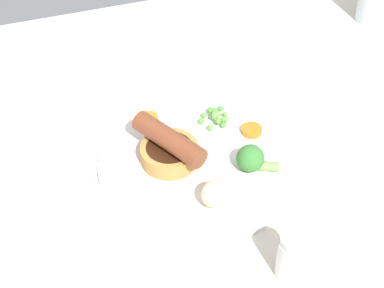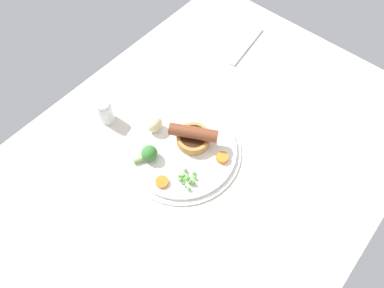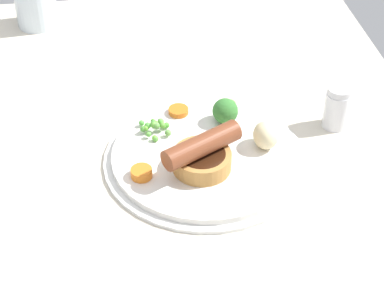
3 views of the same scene
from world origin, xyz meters
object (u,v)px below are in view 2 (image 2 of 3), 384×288
(fork, at_px, (247,46))
(sausage_pudding, at_px, (193,136))
(potato_chunk_0, at_px, (154,124))
(salt_shaker, at_px, (105,112))
(carrot_slice_1, at_px, (162,182))
(broccoli_floret_near, at_px, (149,154))
(dinner_plate, at_px, (182,149))
(pea_pile, at_px, (188,178))
(carrot_slice_2, at_px, (222,158))

(fork, bearing_deg, sausage_pudding, -172.38)
(sausage_pudding, xyz_separation_m, fork, (0.36, 0.10, -0.03))
(potato_chunk_0, bearing_deg, salt_shaker, 113.38)
(carrot_slice_1, bearing_deg, sausage_pudding, 7.55)
(broccoli_floret_near, distance_m, fork, 0.46)
(dinner_plate, bearing_deg, fork, 12.70)
(sausage_pudding, height_order, pea_pile, sausage_pudding)
(broccoli_floret_near, distance_m, carrot_slice_1, 0.07)
(dinner_plate, distance_m, carrot_slice_1, 0.10)
(potato_chunk_0, distance_m, salt_shaker, 0.13)
(potato_chunk_0, distance_m, carrot_slice_2, 0.18)
(pea_pile, height_order, potato_chunk_0, potato_chunk_0)
(dinner_plate, xyz_separation_m, carrot_slice_1, (-0.10, -0.03, 0.01))
(pea_pile, height_order, broccoli_floret_near, broccoli_floret_near)
(dinner_plate, xyz_separation_m, broccoli_floret_near, (-0.07, 0.04, 0.03))
(pea_pile, distance_m, broccoli_floret_near, 0.11)
(dinner_plate, height_order, carrot_slice_1, carrot_slice_1)
(sausage_pudding, height_order, fork, sausage_pudding)
(potato_chunk_0, distance_m, carrot_slice_1, 0.15)
(dinner_plate, relative_size, carrot_slice_2, 9.88)
(potato_chunk_0, height_order, salt_shaker, salt_shaker)
(broccoli_floret_near, height_order, potato_chunk_0, potato_chunk_0)
(carrot_slice_2, relative_size, salt_shaker, 0.43)
(sausage_pudding, distance_m, fork, 0.37)
(carrot_slice_2, bearing_deg, salt_shaker, 107.42)
(fork, distance_m, salt_shaker, 0.46)
(fork, xyz_separation_m, salt_shaker, (-0.45, 0.12, 0.03))
(broccoli_floret_near, xyz_separation_m, fork, (0.46, 0.05, -0.03))
(sausage_pudding, relative_size, broccoli_floret_near, 1.97)
(sausage_pudding, height_order, salt_shaker, same)
(potato_chunk_0, relative_size, carrot_slice_2, 1.43)
(sausage_pudding, distance_m, pea_pile, 0.11)
(dinner_plate, relative_size, broccoli_floret_near, 4.94)
(carrot_slice_1, bearing_deg, potato_chunk_0, 49.88)
(dinner_plate, bearing_deg, pea_pile, -130.13)
(dinner_plate, relative_size, salt_shaker, 4.24)
(salt_shaker, bearing_deg, carrot_slice_2, -72.58)
(broccoli_floret_near, bearing_deg, carrot_slice_2, -25.75)
(fork, height_order, salt_shaker, salt_shaker)
(sausage_pudding, xyz_separation_m, carrot_slice_2, (0.01, -0.08, -0.02))
(sausage_pudding, distance_m, salt_shaker, 0.23)
(sausage_pudding, bearing_deg, dinner_plate, -136.28)
(pea_pile, bearing_deg, sausage_pudding, 33.32)
(carrot_slice_2, bearing_deg, broccoli_floret_near, 129.33)
(sausage_pudding, height_order, broccoli_floret_near, sausage_pudding)
(dinner_plate, relative_size, carrot_slice_1, 9.54)
(dinner_plate, distance_m, pea_pile, 0.09)
(fork, bearing_deg, carrot_slice_2, -160.39)
(sausage_pudding, bearing_deg, carrot_slice_1, -111.45)
(broccoli_floret_near, height_order, fork, broccoli_floret_near)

